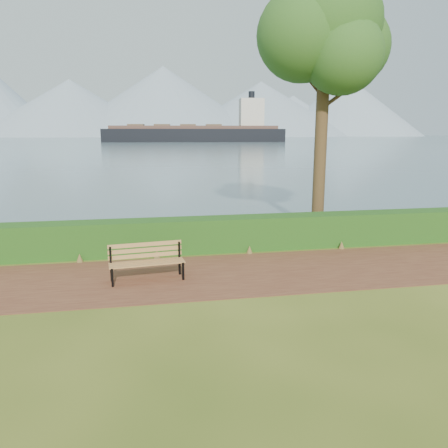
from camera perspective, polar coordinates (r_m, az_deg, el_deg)
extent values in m
plane|color=#3F5117|center=(10.69, -2.42, -7.22)|extent=(140.00, 140.00, 0.00)
cube|color=#562B1D|center=(10.97, -2.64, -6.69)|extent=(40.00, 3.40, 0.01)
cube|color=#204D16|center=(13.04, -4.06, -1.45)|extent=(32.00, 0.85, 1.00)
cube|color=#466170|center=(270.04, -10.42, 10.93)|extent=(700.00, 510.00, 0.00)
cone|color=#7E94A8|center=(409.74, -19.34, 14.09)|extent=(160.00, 160.00, 48.00)
cone|color=#7E94A8|center=(416.47, -7.85, 15.55)|extent=(190.00, 190.00, 62.00)
cone|color=#7E94A8|center=(425.42, 4.83, 14.72)|extent=(170.00, 170.00, 50.00)
cone|color=#7E94A8|center=(466.50, 15.58, 14.58)|extent=(150.00, 150.00, 58.00)
cone|color=#7E94A8|center=(440.32, -11.97, 13.44)|extent=(120.00, 120.00, 35.00)
cone|color=#7E94A8|center=(460.90, 8.92, 13.78)|extent=(130.00, 130.00, 40.00)
cube|color=black|center=(10.42, -14.38, -6.83)|extent=(0.06, 0.06, 0.44)
cube|color=black|center=(10.77, -14.56, -5.09)|extent=(0.06, 0.06, 0.85)
cube|color=black|center=(10.57, -14.50, -5.48)|extent=(0.11, 0.52, 0.05)
cube|color=black|center=(10.61, -5.36, -6.17)|extent=(0.06, 0.06, 0.44)
cube|color=black|center=(10.95, -5.85, -4.48)|extent=(0.06, 0.06, 0.85)
cube|color=black|center=(10.75, -5.62, -4.84)|extent=(0.11, 0.52, 0.05)
cube|color=#A4693F|center=(10.44, -9.89, -5.31)|extent=(1.78, 0.29, 0.03)
cube|color=#A4693F|center=(10.56, -9.98, -5.12)|extent=(1.78, 0.29, 0.03)
cube|color=#A4693F|center=(10.68, -10.07, -4.93)|extent=(1.78, 0.29, 0.03)
cube|color=#A4693F|center=(10.80, -10.15, -4.74)|extent=(1.78, 0.29, 0.03)
cube|color=#A4693F|center=(10.82, -10.21, -4.05)|extent=(1.77, 0.25, 0.10)
cube|color=#A4693F|center=(10.78, -10.24, -3.35)|extent=(1.77, 0.25, 0.10)
cube|color=#A4693F|center=(10.75, -10.27, -2.64)|extent=(1.77, 0.25, 0.10)
cylinder|color=#3B2718|center=(15.58, 12.62, 12.70)|extent=(0.42, 0.42, 7.60)
sphere|color=#20531B|center=(15.96, 13.18, 24.13)|extent=(3.59, 3.59, 3.59)
sphere|color=#20531B|center=(16.47, 15.95, 21.35)|extent=(2.74, 2.74, 2.74)
sphere|color=#20531B|center=(15.40, 10.23, 23.09)|extent=(2.95, 2.95, 2.95)
sphere|color=#20531B|center=(15.20, 15.24, 20.61)|extent=(2.53, 2.53, 2.53)
sphere|color=#20531B|center=(16.52, 10.89, 25.66)|extent=(2.32, 2.32, 2.32)
cylinder|color=#3B2718|center=(15.81, 14.41, 15.67)|extent=(1.11, 0.13, 0.83)
cylinder|color=#3B2718|center=(15.60, 11.21, 17.81)|extent=(0.86, 0.40, 0.76)
cube|color=black|center=(167.27, -3.89, 11.14)|extent=(67.85, 17.60, 6.71)
cube|color=brown|center=(167.27, -3.91, 12.48)|extent=(62.40, 15.98, 1.15)
cube|color=beige|center=(169.01, 3.59, 14.23)|extent=(9.42, 8.78, 10.55)
cylinder|color=black|center=(169.39, 3.62, 16.34)|extent=(2.30, 2.30, 3.36)
cube|color=brown|center=(168.42, -11.42, 12.54)|extent=(6.39, 6.90, 0.77)
cube|color=brown|center=(167.57, -8.09, 12.66)|extent=(6.39, 6.90, 0.77)
cube|color=brown|center=(167.27, -4.73, 12.73)|extent=(6.39, 6.90, 0.77)
cube|color=brown|center=(167.52, -1.36, 12.77)|extent=(6.39, 6.90, 0.77)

